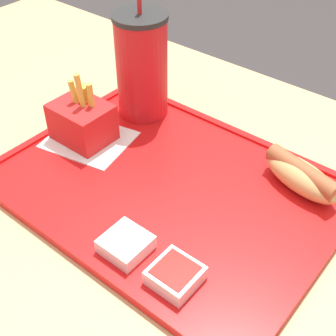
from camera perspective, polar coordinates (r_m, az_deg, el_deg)
The scene contains 8 objects.
dining_table at distance 0.98m, azimuth -3.32°, elevation -18.68°, with size 1.44×0.81×0.76m.
food_tray at distance 0.67m, azimuth 0.00°, elevation -2.25°, with size 0.47×0.35×0.01m.
paper_napkin at distance 0.76m, azimuth -9.56°, elevation 3.43°, with size 0.15×0.13×0.00m.
soda_cup at distance 0.78m, azimuth -3.21°, elevation 12.33°, with size 0.09×0.09×0.21m.
hot_dog_far at distance 0.67m, azimuth 15.95°, elevation -0.89°, with size 0.13×0.08×0.04m.
fries_carton at distance 0.75m, azimuth -10.38°, elevation 5.65°, with size 0.09×0.07×0.12m.
sauce_cup_mayo at distance 0.58m, azimuth -5.16°, elevation -9.17°, with size 0.05×0.05×0.02m.
sauce_cup_ketchup at distance 0.55m, azimuth 0.88°, elevation -12.88°, with size 0.05×0.05×0.02m.
Camera 1 is at (0.36, -0.36, 1.22)m, focal length 50.00 mm.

